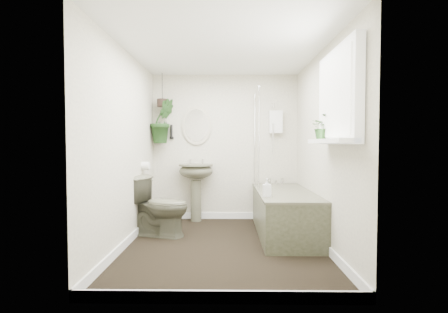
{
  "coord_description": "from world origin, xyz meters",
  "views": [
    {
      "loc": [
        0.05,
        -3.78,
        1.2
      ],
      "look_at": [
        0.0,
        0.15,
        1.05
      ],
      "focal_mm": 26.0,
      "sensor_mm": 36.0,
      "label": 1
    }
  ],
  "objects": [
    {
      "name": "floor",
      "position": [
        0.0,
        0.0,
        -0.01
      ],
      "size": [
        2.3,
        2.8,
        0.02
      ],
      "primitive_type": "cube",
      "color": "black",
      "rests_on": "ground"
    },
    {
      "name": "ceiling",
      "position": [
        0.0,
        0.0,
        2.31
      ],
      "size": [
        2.3,
        2.8,
        0.02
      ],
      "primitive_type": "cube",
      "color": "white",
      "rests_on": "ground"
    },
    {
      "name": "wall_back",
      "position": [
        0.0,
        1.41,
        1.15
      ],
      "size": [
        2.3,
        0.02,
        2.3
      ],
      "primitive_type": "cube",
      "color": "beige",
      "rests_on": "ground"
    },
    {
      "name": "wall_front",
      "position": [
        0.0,
        -1.41,
        1.15
      ],
      "size": [
        2.3,
        0.02,
        2.3
      ],
      "primitive_type": "cube",
      "color": "beige",
      "rests_on": "ground"
    },
    {
      "name": "wall_left",
      "position": [
        -1.16,
        0.0,
        1.15
      ],
      "size": [
        0.02,
        2.8,
        2.3
      ],
      "primitive_type": "cube",
      "color": "beige",
      "rests_on": "ground"
    },
    {
      "name": "wall_right",
      "position": [
        1.16,
        0.0,
        1.15
      ],
      "size": [
        0.02,
        2.8,
        2.3
      ],
      "primitive_type": "cube",
      "color": "beige",
      "rests_on": "ground"
    },
    {
      "name": "skirting",
      "position": [
        0.0,
        0.0,
        0.05
      ],
      "size": [
        2.3,
        2.8,
        0.1
      ],
      "primitive_type": "cube",
      "color": "white",
      "rests_on": "floor"
    },
    {
      "name": "bathtub",
      "position": [
        0.8,
        0.5,
        0.29
      ],
      "size": [
        0.72,
        1.72,
        0.58
      ],
      "primitive_type": null,
      "color": "#535340",
      "rests_on": "floor"
    },
    {
      "name": "bath_screen",
      "position": [
        0.47,
        0.99,
        1.28
      ],
      "size": [
        0.04,
        0.72,
        1.4
      ],
      "primitive_type": null,
      "color": "silver",
      "rests_on": "bathtub"
    },
    {
      "name": "shower_box",
      "position": [
        0.8,
        1.34,
        1.55
      ],
      "size": [
        0.2,
        0.1,
        0.35
      ],
      "primitive_type": "cube",
      "color": "white",
      "rests_on": "wall_back"
    },
    {
      "name": "oval_mirror",
      "position": [
        -0.45,
        1.37,
        1.5
      ],
      "size": [
        0.46,
        0.03,
        0.62
      ],
      "primitive_type": "ellipsoid",
      "color": "#BDB399",
      "rests_on": "wall_back"
    },
    {
      "name": "wall_sconce",
      "position": [
        -0.85,
        1.36,
        1.4
      ],
      "size": [
        0.04,
        0.04,
        0.22
      ],
      "primitive_type": "cylinder",
      "color": "black",
      "rests_on": "wall_back"
    },
    {
      "name": "toilet_roll_holder",
      "position": [
        -1.1,
        0.7,
        0.9
      ],
      "size": [
        0.11,
        0.11,
        0.11
      ],
      "primitive_type": "cylinder",
      "rotation": [
        0.0,
        1.57,
        0.0
      ],
      "color": "white",
      "rests_on": "wall_left"
    },
    {
      "name": "window_recess",
      "position": [
        1.09,
        -0.7,
        1.65
      ],
      "size": [
        0.08,
        1.0,
        0.9
      ],
      "primitive_type": "cube",
      "color": "white",
      "rests_on": "wall_right"
    },
    {
      "name": "window_sill",
      "position": [
        1.02,
        -0.7,
        1.23
      ],
      "size": [
        0.18,
        1.0,
        0.04
      ],
      "primitive_type": "cube",
      "color": "white",
      "rests_on": "wall_right"
    },
    {
      "name": "window_blinds",
      "position": [
        1.04,
        -0.7,
        1.65
      ],
      "size": [
        0.01,
        0.86,
        0.76
      ],
      "primitive_type": "cube",
      "color": "white",
      "rests_on": "wall_right"
    },
    {
      "name": "toilet",
      "position": [
        -0.85,
        0.43,
        0.39
      ],
      "size": [
        0.86,
        0.63,
        0.79
      ],
      "primitive_type": "imported",
      "rotation": [
        0.0,
        0.0,
        1.3
      ],
      "color": "#535340",
      "rests_on": "floor"
    },
    {
      "name": "pedestal_sink",
      "position": [
        -0.45,
        1.24,
        0.45
      ],
      "size": [
        0.56,
        0.49,
        0.9
      ],
      "primitive_type": null,
      "rotation": [
        0.0,
        0.0,
        -0.08
      ],
      "color": "#535340",
      "rests_on": "floor"
    },
    {
      "name": "sill_plant",
      "position": [
        1.03,
        -0.4,
        1.38
      ],
      "size": [
        0.24,
        0.22,
        0.25
      ],
      "primitive_type": "imported",
      "rotation": [
        0.0,
        0.0,
        -0.07
      ],
      "color": "black",
      "rests_on": "window_sill"
    },
    {
      "name": "hanging_plant",
      "position": [
        -0.97,
        1.25,
        1.56
      ],
      "size": [
        0.48,
        0.46,
        0.68
      ],
      "primitive_type": "imported",
      "rotation": [
        0.0,
        0.0,
        0.56
      ],
      "color": "black",
      "rests_on": "ceiling"
    },
    {
      "name": "soap_bottle",
      "position": [
        0.51,
        0.04,
        0.69
      ],
      "size": [
        0.1,
        0.1,
        0.21
      ],
      "primitive_type": "imported",
      "rotation": [
        0.0,
        0.0,
        -0.07
      ],
      "color": "black",
      "rests_on": "bathtub"
    },
    {
      "name": "hanging_pot",
      "position": [
        -0.97,
        1.25,
        1.84
      ],
      "size": [
        0.16,
        0.16,
        0.12
      ],
      "primitive_type": "cylinder",
      "color": "black",
      "rests_on": "ceiling"
    }
  ]
}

